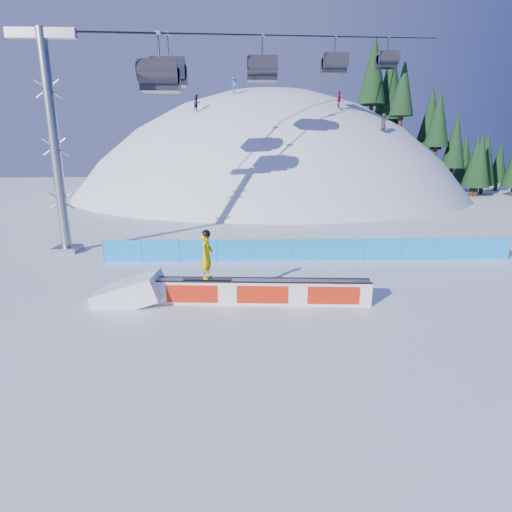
{
  "coord_description": "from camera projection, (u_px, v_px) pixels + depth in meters",
  "views": [
    {
      "loc": [
        -3.45,
        -16.29,
        5.71
      ],
      "look_at": [
        -2.99,
        0.08,
        1.44
      ],
      "focal_mm": 28.0,
      "sensor_mm": 36.0,
      "label": 1
    }
  ],
  "objects": [
    {
      "name": "chairlift",
      "position": [
        326.0,
        36.0,
        39.74
      ],
      "size": [
        40.8,
        41.7,
        22.0
      ],
      "color": "gray",
      "rests_on": "ground"
    },
    {
      "name": "snow_hill",
      "position": [
        268.0,
        308.0,
        62.46
      ],
      "size": [
        64.0,
        64.0,
        64.0
      ],
      "color": "white",
      "rests_on": "ground"
    },
    {
      "name": "distant_skiers",
      "position": [
        276.0,
        100.0,
        43.17
      ],
      "size": [
        20.31,
        6.77,
        5.96
      ],
      "color": "black",
      "rests_on": "ground"
    },
    {
      "name": "snow_ramp",
      "position": [
        131.0,
        302.0,
        15.67
      ],
      "size": [
        2.76,
        1.82,
        1.66
      ],
      "primitive_type": null,
      "rotation": [
        0.0,
        -0.31,
        -0.06
      ],
      "color": "silver",
      "rests_on": "ground"
    },
    {
      "name": "rail_box",
      "position": [
        262.0,
        292.0,
        15.39
      ],
      "size": [
        8.3,
        1.06,
        0.99
      ],
      "rotation": [
        0.0,
        0.0,
        -0.06
      ],
      "color": "white",
      "rests_on": "ground"
    },
    {
      "name": "ground",
      "position": [
        325.0,
        288.0,
        17.29
      ],
      "size": [
        160.0,
        160.0,
        0.0
      ],
      "primitive_type": "plane",
      "color": "silver",
      "rests_on": "ground"
    },
    {
      "name": "snowboarder",
      "position": [
        207.0,
        255.0,
        15.09
      ],
      "size": [
        1.86,
        0.74,
        1.92
      ],
      "rotation": [
        0.0,
        0.0,
        1.28
      ],
      "color": "black",
      "rests_on": "rail_box"
    },
    {
      "name": "safety_fence",
      "position": [
        309.0,
        250.0,
        21.49
      ],
      "size": [
        22.05,
        0.05,
        1.3
      ],
      "color": "#0D8EF1",
      "rests_on": "ground"
    },
    {
      "name": "treeline",
      "position": [
        432.0,
        117.0,
        55.71
      ],
      "size": [
        25.02,
        13.03,
        21.85
      ],
      "color": "#311F13",
      "rests_on": "ground"
    }
  ]
}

